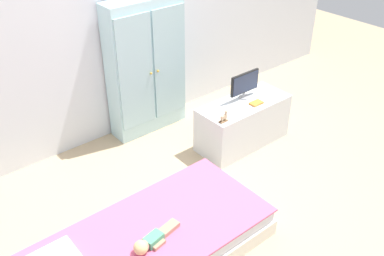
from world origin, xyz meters
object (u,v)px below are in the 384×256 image
at_px(wardrobe, 146,67).
at_px(tv_monitor, 245,84).
at_px(bed, 153,244).
at_px(tv_stand, 243,123).
at_px(rocking_horse_toy, 224,117).
at_px(book_orange, 256,103).
at_px(doll, 149,242).

relative_size(wardrobe, tv_monitor, 3.99).
xyz_separation_m(bed, tv_monitor, (1.57, 0.69, 0.48)).
xyz_separation_m(tv_stand, rocking_horse_toy, (-0.38, -0.13, 0.28)).
relative_size(bed, book_orange, 13.54).
distance_m(bed, wardrobe, 1.84).
distance_m(doll, tv_stand, 1.76).
bearing_deg(bed, book_orange, 18.73).
height_order(doll, book_orange, book_orange).
distance_m(tv_monitor, book_orange, 0.21).
xyz_separation_m(tv_stand, book_orange, (0.07, -0.09, 0.24)).
bearing_deg(tv_stand, wardrobe, 122.60).
bearing_deg(doll, wardrobe, 55.45).
bearing_deg(book_orange, bed, -161.27).
xyz_separation_m(wardrobe, rocking_horse_toy, (0.15, -0.96, -0.17)).
bearing_deg(wardrobe, tv_monitor, -52.08).
bearing_deg(rocking_horse_toy, tv_stand, 18.73).
distance_m(bed, rocking_horse_toy, 1.29).
bearing_deg(doll, tv_monitor, 25.46).
height_order(tv_stand, book_orange, book_orange).
relative_size(doll, book_orange, 3.14).
bearing_deg(rocking_horse_toy, doll, -154.00).
xyz_separation_m(bed, doll, (-0.09, -0.10, 0.16)).
distance_m(rocking_horse_toy, book_orange, 0.45).
height_order(bed, tv_stand, tv_stand).
relative_size(tv_monitor, book_orange, 2.72).
bearing_deg(book_orange, doll, -159.20).
height_order(doll, tv_monitor, tv_monitor).
xyz_separation_m(doll, wardrobe, (1.07, 1.55, 0.39)).
bearing_deg(tv_monitor, bed, -156.22).
bearing_deg(wardrobe, book_orange, -56.91).
relative_size(bed, doll, 4.31).
xyz_separation_m(bed, tv_stand, (1.51, 0.63, 0.11)).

